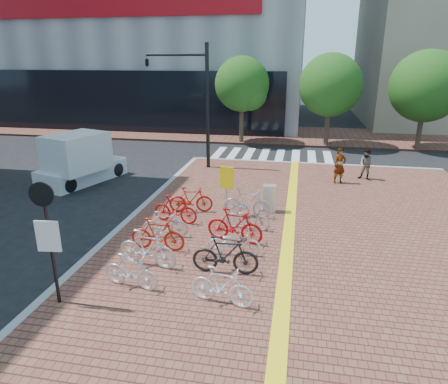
% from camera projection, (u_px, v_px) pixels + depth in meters
% --- Properties ---
extents(ground, '(120.00, 120.00, 0.00)m').
position_uv_depth(ground, '(222.00, 257.00, 12.50)').
color(ground, black).
rests_on(ground, ground).
extents(tactile_strip, '(0.40, 34.00, 0.01)m').
position_uv_depth(tactile_strip, '(275.00, 383.00, 7.44)').
color(tactile_strip, yellow).
rests_on(tactile_strip, sidewalk).
extents(kerb_north, '(14.00, 0.25, 0.15)m').
position_uv_depth(kerb_north, '(312.00, 164.00, 23.12)').
color(kerb_north, gray).
rests_on(kerb_north, ground).
extents(far_sidewalk, '(70.00, 8.00, 0.15)m').
position_uv_depth(far_sidewalk, '(272.00, 135.00, 32.03)').
color(far_sidewalk, brown).
rests_on(far_sidewalk, ground).
extents(crosswalk, '(7.50, 4.00, 0.01)m').
position_uv_depth(crosswalk, '(272.00, 156.00, 25.45)').
color(crosswalk, silver).
rests_on(crosswalk, ground).
extents(street_trees, '(16.20, 4.60, 6.35)m').
position_uv_depth(street_trees, '(346.00, 87.00, 26.55)').
color(street_trees, '#38281E').
rests_on(street_trees, far_sidewalk).
extents(bike_0, '(1.62, 0.69, 0.94)m').
position_uv_depth(bike_0, '(131.00, 271.00, 10.44)').
color(bike_0, silver).
rests_on(bike_0, sidewalk).
extents(bike_1, '(1.90, 0.79, 1.11)m').
position_uv_depth(bike_1, '(147.00, 248.00, 11.51)').
color(bike_1, silver).
rests_on(bike_1, sidewalk).
extents(bike_2, '(1.77, 0.53, 1.06)m').
position_uv_depth(bike_2, '(158.00, 234.00, 12.49)').
color(bike_2, red).
rests_on(bike_2, sidewalk).
extents(bike_3, '(1.59, 0.65, 0.93)m').
position_uv_depth(bike_3, '(165.00, 224.00, 13.43)').
color(bike_3, silver).
rests_on(bike_3, sidewalk).
extents(bike_4, '(1.78, 0.75, 1.03)m').
position_uv_depth(bike_4, '(175.00, 209.00, 14.61)').
color(bike_4, '#B9100D').
rests_on(bike_4, sidewalk).
extents(bike_5, '(1.77, 0.82, 1.02)m').
position_uv_depth(bike_5, '(191.00, 200.00, 15.62)').
color(bike_5, red).
rests_on(bike_5, sidewalk).
extents(bike_6, '(1.71, 0.75, 0.99)m').
position_uv_depth(bike_6, '(222.00, 286.00, 9.72)').
color(bike_6, white).
rests_on(bike_6, sidewalk).
extents(bike_7, '(1.90, 0.60, 1.13)m').
position_uv_depth(bike_7, '(225.00, 255.00, 11.11)').
color(bike_7, black).
rests_on(bike_7, sidewalk).
extents(bike_8, '(1.69, 0.72, 0.87)m').
position_uv_depth(bike_8, '(234.00, 242.00, 12.18)').
color(bike_8, silver).
rests_on(bike_8, sidewalk).
extents(bike_9, '(1.97, 0.86, 1.14)m').
position_uv_depth(bike_9, '(235.00, 226.00, 13.04)').
color(bike_9, '#B90D0E').
rests_on(bike_9, sidewalk).
extents(bike_10, '(1.64, 0.70, 0.84)m').
position_uv_depth(bike_10, '(248.00, 218.00, 14.08)').
color(bike_10, '#A2A2A7').
rests_on(bike_10, sidewalk).
extents(bike_11, '(1.88, 0.57, 1.12)m').
position_uv_depth(bike_11, '(247.00, 203.00, 15.10)').
color(bike_11, '#BDBDC2').
rests_on(bike_11, sidewalk).
extents(pedestrian_a, '(0.74, 0.64, 1.73)m').
position_uv_depth(pedestrian_a, '(340.00, 166.00, 19.15)').
color(pedestrian_a, gray).
rests_on(pedestrian_a, sidewalk).
extents(pedestrian_b, '(0.92, 0.83, 1.54)m').
position_uv_depth(pedestrian_b, '(367.00, 165.00, 19.73)').
color(pedestrian_b, '#515966').
rests_on(pedestrian_b, sidewalk).
extents(utility_box, '(0.54, 0.42, 1.09)m').
position_uv_depth(utility_box, '(269.00, 198.00, 15.65)').
color(utility_box, silver).
rests_on(utility_box, sidewalk).
extents(yellow_sign, '(0.52, 0.19, 1.94)m').
position_uv_depth(yellow_sign, '(226.00, 182.00, 15.02)').
color(yellow_sign, '#B7B7BC').
rests_on(yellow_sign, sidewalk).
extents(notice_sign, '(0.58, 0.16, 3.15)m').
position_uv_depth(notice_sign, '(48.00, 229.00, 9.28)').
color(notice_sign, black).
rests_on(notice_sign, sidewalk).
extents(traffic_light_pole, '(3.51, 1.35, 6.54)m').
position_uv_depth(traffic_light_pole, '(180.00, 83.00, 21.13)').
color(traffic_light_pole, black).
rests_on(traffic_light_pole, sidewalk).
extents(box_truck, '(3.17, 4.76, 2.54)m').
position_uv_depth(box_truck, '(80.00, 158.00, 19.77)').
color(box_truck, silver).
rests_on(box_truck, ground).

